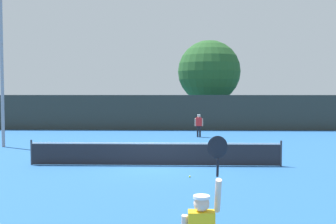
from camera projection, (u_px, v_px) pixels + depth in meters
name	position (u px, v px, depth m)	size (l,w,h in m)	color
ground_plane	(155.00, 166.00, 17.02)	(120.00, 120.00, 0.00)	#235693
tennis_net	(155.00, 153.00, 17.00)	(10.54, 0.08, 1.07)	#232328
perimeter_fence	(167.00, 113.00, 32.51)	(39.42, 0.12, 2.81)	#2D332D
player_receiving	(199.00, 123.00, 27.55)	(0.57, 0.23, 1.53)	red
tennis_ball	(190.00, 177.00, 14.66)	(0.07, 0.07, 0.07)	#CCE033
light_pole	(2.00, 51.00, 22.46)	(1.18, 0.28, 9.52)	gray
large_tree	(209.00, 72.00, 37.23)	(5.72, 5.72, 7.77)	brown
parked_car_near	(238.00, 114.00, 41.12)	(2.13, 4.30, 1.69)	navy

